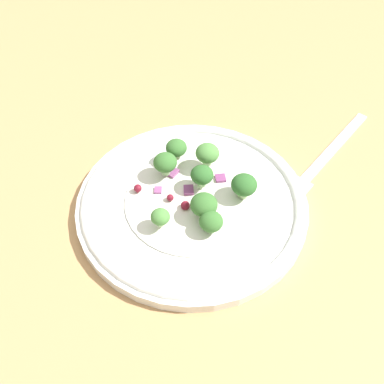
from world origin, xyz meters
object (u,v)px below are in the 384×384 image
(broccoli_floret_2, at_px, (202,175))
(broccoli_floret_1, at_px, (204,205))
(fork, at_px, (324,158))
(broccoli_floret_0, at_px, (176,148))
(plate, at_px, (192,203))

(broccoli_floret_2, bearing_deg, broccoli_floret_1, 82.74)
(fork, bearing_deg, broccoli_floret_1, 23.99)
(broccoli_floret_2, height_order, fork, broccoli_floret_2)
(fork, bearing_deg, broccoli_floret_0, -4.24)
(broccoli_floret_1, relative_size, broccoli_floret_2, 1.14)
(plate, height_order, broccoli_floret_2, broccoli_floret_2)
(plate, distance_m, broccoli_floret_0, 0.07)
(plate, distance_m, broccoli_floret_2, 0.03)
(plate, relative_size, broccoli_floret_1, 8.73)
(broccoli_floret_1, xyz_separation_m, broccoli_floret_2, (-0.01, -0.04, 0.00))
(broccoli_floret_0, distance_m, broccoli_floret_2, 0.05)
(plate, relative_size, fork, 1.65)
(broccoli_floret_0, relative_size, broccoli_floret_2, 0.98)
(fork, bearing_deg, plate, 15.92)
(broccoli_floret_0, xyz_separation_m, broccoli_floret_2, (-0.02, 0.05, -0.00))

